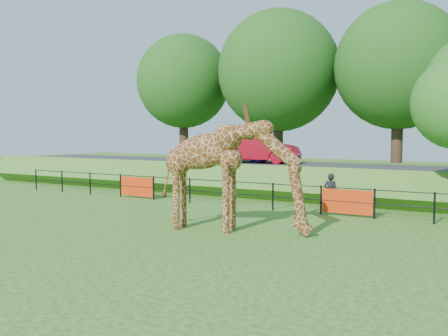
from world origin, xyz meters
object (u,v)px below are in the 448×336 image
at_px(giraffe, 234,176).
at_px(visitor, 331,192).
at_px(car_red, 257,149).
at_px(car_blue, 236,149).

distance_m(giraffe, visitor, 5.63).
relative_size(giraffe, car_red, 1.07).
bearing_deg(car_red, visitor, -140.14).
height_order(car_red, visitor, car_red).
height_order(car_blue, car_red, car_red).
bearing_deg(giraffe, car_red, 102.56).
relative_size(car_blue, visitor, 2.82).
xyz_separation_m(car_red, visitor, (5.93, -5.49, -1.42)).
height_order(giraffe, car_red, giraffe).
relative_size(giraffe, visitor, 3.26).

